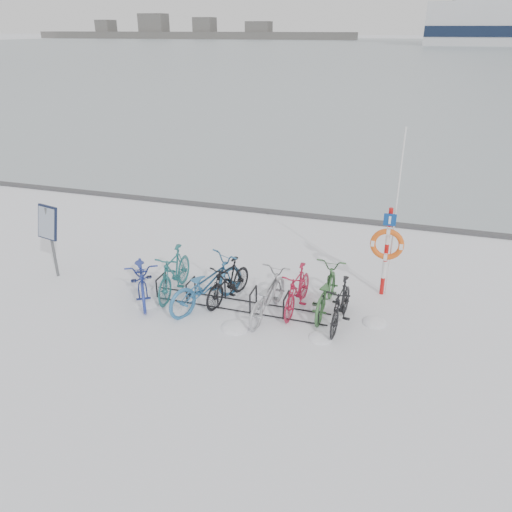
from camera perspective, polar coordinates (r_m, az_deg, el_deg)
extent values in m
plane|color=white|center=(10.81, -2.15, -5.71)|extent=(900.00, 900.00, 0.00)
cube|color=#A0ACB5|center=(163.89, 17.66, 21.68)|extent=(400.00, 298.00, 0.02)
cube|color=#3F3F42|center=(15.96, 4.95, 4.73)|extent=(400.00, 0.25, 0.10)
cylinder|color=black|center=(11.20, -11.28, -3.78)|extent=(0.04, 0.04, 0.44)
cylinder|color=black|center=(11.54, -10.26, -2.79)|extent=(0.04, 0.04, 0.44)
cylinder|color=black|center=(11.27, -10.85, -2.29)|extent=(0.04, 0.44, 0.04)
cylinder|color=black|center=(10.90, -7.93, -4.36)|extent=(0.04, 0.04, 0.44)
cylinder|color=black|center=(11.25, -6.99, -3.33)|extent=(0.04, 0.04, 0.44)
cylinder|color=black|center=(10.97, -7.51, -2.82)|extent=(0.04, 0.44, 0.04)
cylinder|color=black|center=(10.64, -4.40, -4.95)|extent=(0.04, 0.04, 0.44)
cylinder|color=black|center=(10.99, -3.55, -3.88)|extent=(0.04, 0.04, 0.44)
cylinder|color=black|center=(10.71, -4.00, -3.37)|extent=(0.04, 0.44, 0.04)
cylinder|color=black|center=(10.42, -0.69, -5.55)|extent=(0.04, 0.04, 0.44)
cylinder|color=black|center=(10.78, 0.04, -4.43)|extent=(0.04, 0.04, 0.44)
cylinder|color=black|center=(10.49, -0.33, -3.94)|extent=(0.04, 0.44, 0.04)
cylinder|color=black|center=(10.25, 3.16, -6.15)|extent=(0.04, 0.04, 0.44)
cylinder|color=black|center=(10.62, 3.76, -4.99)|extent=(0.04, 0.04, 0.44)
cylinder|color=black|center=(10.32, 3.49, -4.51)|extent=(0.04, 0.44, 0.04)
cylinder|color=black|center=(10.12, 7.13, -6.74)|extent=(0.04, 0.04, 0.44)
cylinder|color=black|center=(10.50, 7.59, -5.54)|extent=(0.04, 0.04, 0.44)
cylinder|color=black|center=(10.20, 7.43, -5.07)|extent=(0.04, 0.44, 0.04)
cylinder|color=black|center=(10.62, -2.54, -6.19)|extent=(4.00, 0.03, 0.03)
cylinder|color=black|center=(10.98, -1.76, -5.07)|extent=(4.00, 0.03, 0.03)
cylinder|color=#595B5E|center=(12.65, -22.27, 1.40)|extent=(0.07, 0.07, 1.72)
cube|color=black|center=(12.45, -22.73, 3.57)|extent=(0.63, 0.35, 0.78)
cube|color=#8C99AD|center=(12.42, -22.85, 3.51)|extent=(0.56, 0.28, 0.69)
cylinder|color=#B60F0E|center=(11.53, 14.22, -3.31)|extent=(0.09, 0.09, 0.41)
cylinder|color=silver|center=(11.35, 14.43, -1.49)|extent=(0.09, 0.09, 0.41)
cylinder|color=#B60F0E|center=(11.18, 14.65, 0.39)|extent=(0.09, 0.09, 0.41)
cylinder|color=silver|center=(11.03, 14.87, 2.32)|extent=(0.09, 0.09, 0.41)
cylinder|color=#B60F0E|center=(10.88, 15.10, 4.30)|extent=(0.09, 0.09, 0.41)
torus|color=#E25715|center=(11.01, 14.74, 1.30)|extent=(0.71, 0.12, 0.71)
cube|color=navy|center=(10.82, 15.06, 4.02)|extent=(0.26, 0.03, 0.26)
cylinder|color=silver|center=(10.92, 15.61, 4.41)|extent=(0.03, 0.03, 3.70)
cube|color=#4A4A4A|center=(295.68, -7.79, 23.71)|extent=(180.00, 12.00, 3.50)
cube|color=#4A4A4A|center=(309.36, -13.36, 24.05)|extent=(24.00, 10.00, 8.00)
cube|color=#4A4A4A|center=(284.47, -1.79, 24.53)|extent=(20.00, 10.00, 6.00)
imported|color=navy|center=(11.22, -12.90, -2.20)|extent=(1.61, 2.02, 1.02)
imported|color=#1E5E62|center=(11.23, -9.35, -1.70)|extent=(0.62, 1.82, 1.08)
imported|color=#2A6496|center=(10.65, -5.69, -3.01)|extent=(1.52, 2.17, 1.08)
imported|color=black|center=(10.85, -3.20, -2.75)|extent=(0.85, 1.65, 0.95)
imported|color=#93959A|center=(10.29, 1.30, -4.36)|extent=(0.82, 1.86, 0.94)
imported|color=maroon|center=(10.50, 4.76, -3.70)|extent=(0.60, 1.67, 0.98)
imported|color=#366635|center=(10.56, 7.95, -3.76)|extent=(0.69, 1.85, 0.96)
imported|color=black|center=(10.09, 9.68, -5.29)|extent=(0.58, 1.65, 0.97)
ellipsoid|color=white|center=(9.83, 7.36, -9.32)|extent=(0.47, 0.47, 0.17)
ellipsoid|color=white|center=(11.17, -12.25, -5.26)|extent=(0.55, 0.55, 0.19)
ellipsoid|color=white|center=(10.51, 13.38, -7.43)|extent=(0.50, 0.50, 0.18)
ellipsoid|color=white|center=(11.70, -5.19, -3.28)|extent=(0.49, 0.49, 0.17)
ellipsoid|color=white|center=(10.92, 6.24, -5.54)|extent=(0.53, 0.53, 0.19)
ellipsoid|color=white|center=(10.07, -2.40, -8.21)|extent=(0.58, 0.58, 0.20)
ellipsoid|color=white|center=(11.82, -12.47, -3.50)|extent=(0.36, 0.36, 0.13)
ellipsoid|color=white|center=(11.26, 0.66, -4.37)|extent=(0.36, 0.36, 0.12)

